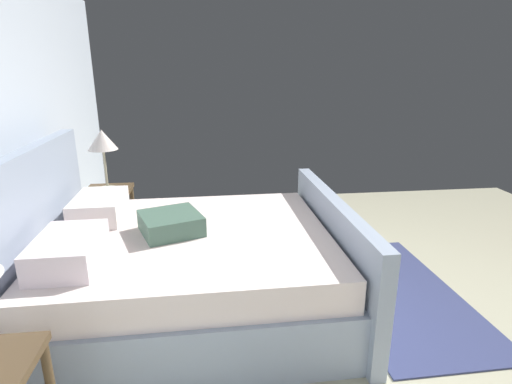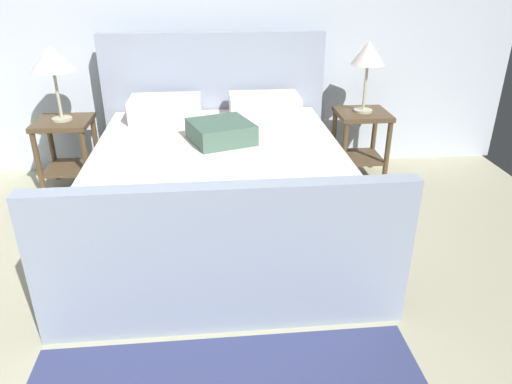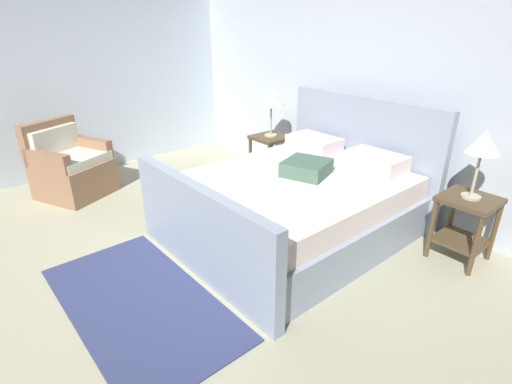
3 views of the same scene
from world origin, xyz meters
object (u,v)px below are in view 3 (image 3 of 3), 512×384
at_px(table_lamp_left, 271,99).
at_px(armchair, 70,167).
at_px(table_lamp_right, 484,144).
at_px(nightstand_right, 465,218).
at_px(bed, 296,201).
at_px(nightstand_left, 271,150).

relative_size(table_lamp_left, armchair, 0.61).
height_order(table_lamp_right, armchair, table_lamp_right).
bearing_deg(table_lamp_right, nightstand_right, -108.43).
distance_m(bed, nightstand_right, 1.51).
distance_m(bed, armchair, 2.83).
xyz_separation_m(bed, nightstand_right, (1.26, 0.82, 0.05)).
xyz_separation_m(nightstand_right, table_lamp_left, (-2.52, -0.03, 0.68)).
height_order(bed, table_lamp_right, bed).
xyz_separation_m(nightstand_right, armchair, (-3.71, -2.22, -0.06)).
distance_m(table_lamp_left, armchair, 2.60).
xyz_separation_m(nightstand_left, table_lamp_left, (-0.00, 0.00, 0.68)).
xyz_separation_m(nightstand_right, table_lamp_right, (0.00, 0.00, 0.67)).
bearing_deg(bed, armchair, -150.16).
bearing_deg(table_lamp_right, armchair, -149.08).
xyz_separation_m(nightstand_right, nightstand_left, (-2.52, -0.03, 0.00)).
distance_m(nightstand_left, armchair, 2.50).
bearing_deg(table_lamp_left, nightstand_left, -63.43).
distance_m(nightstand_left, table_lamp_left, 0.68).
bearing_deg(nightstand_left, nightstand_right, 0.65).
bearing_deg(nightstand_left, armchair, -118.45).
height_order(bed, nightstand_left, bed).
distance_m(table_lamp_right, armchair, 4.39).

